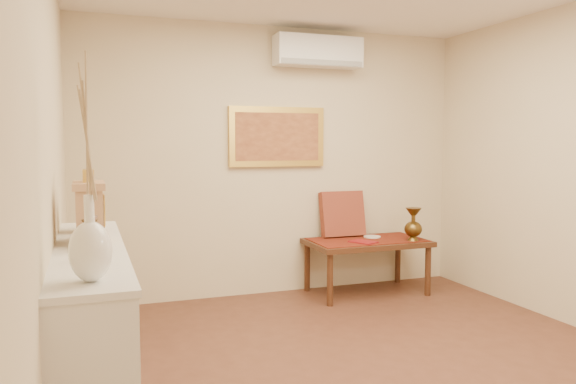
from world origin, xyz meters
name	(u,v)px	position (x,y,z in m)	size (l,w,h in m)	color
floor	(385,376)	(0.00, 0.00, 0.00)	(4.50, 4.50, 0.00)	brown
wall_back	(276,161)	(0.00, 2.25, 1.35)	(4.00, 0.02, 2.70)	beige
wall_left	(51,179)	(-2.00, 0.00, 1.35)	(0.02, 4.50, 2.70)	beige
white_vase	(88,171)	(-1.82, -0.81, 1.43)	(0.17, 0.17, 0.89)	white
candlestick	(92,238)	(-1.81, -0.37, 1.09)	(0.10, 0.10, 0.21)	silver
brass_urn_small	(90,230)	(-1.82, -0.09, 1.08)	(0.09, 0.09, 0.21)	brown
table_cloth	(367,240)	(0.85, 1.88, 0.55)	(1.14, 0.59, 0.01)	maroon
brass_urn_tall	(413,220)	(1.26, 1.67, 0.76)	(0.18, 0.18, 0.40)	brown
plate	(372,237)	(0.96, 1.98, 0.56)	(0.18, 0.18, 0.01)	white
menu	(363,242)	(0.73, 1.73, 0.56)	(0.18, 0.25, 0.01)	maroon
cushion	(342,214)	(0.70, 2.14, 0.79)	(0.47, 0.10, 0.47)	maroon
display_ledge	(91,336)	(-1.82, 0.00, 0.49)	(0.37, 2.02, 0.98)	silver
mantel_clock	(90,211)	(-1.81, 0.17, 1.15)	(0.17, 0.36, 0.41)	tan
wooden_chest	(91,212)	(-1.81, 0.57, 1.10)	(0.16, 0.21, 0.24)	tan
low_table	(367,246)	(0.85, 1.88, 0.48)	(1.20, 0.70, 0.55)	#432314
painting	(277,137)	(0.00, 2.22, 1.60)	(1.00, 0.06, 0.60)	gold
ac_unit	(318,52)	(0.40, 2.12, 2.45)	(0.90, 0.25, 0.30)	silver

